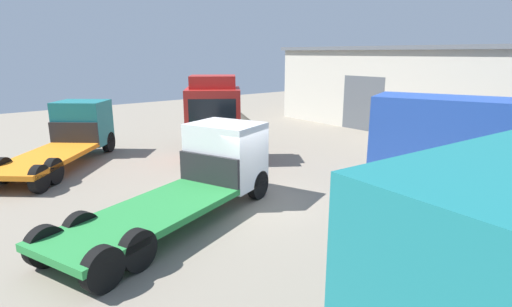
{
  "coord_description": "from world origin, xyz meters",
  "views": [
    {
      "loc": [
        10.31,
        -8.26,
        5.1
      ],
      "look_at": [
        -0.49,
        0.4,
        1.6
      ],
      "focal_mm": 28.0,
      "sensor_mm": 36.0,
      "label": 1
    }
  ],
  "objects_px": {
    "flatbed_truck_white": "(205,171)",
    "traffic_cone": "(204,171)",
    "flatbed_truck_teal": "(73,133)",
    "tractor_unit_red": "(214,120)",
    "box_truck_black": "(474,141)",
    "gravel_pile": "(238,120)"
  },
  "relations": [
    {
      "from": "box_truck_black",
      "to": "tractor_unit_red",
      "type": "bearing_deg",
      "value": -176.92
    },
    {
      "from": "tractor_unit_red",
      "to": "flatbed_truck_white",
      "type": "distance_m",
      "value": 6.58
    },
    {
      "from": "flatbed_truck_white",
      "to": "flatbed_truck_teal",
      "type": "distance_m",
      "value": 9.63
    },
    {
      "from": "tractor_unit_red",
      "to": "flatbed_truck_teal",
      "type": "xyz_separation_m",
      "value": [
        -4.15,
        -5.5,
        -0.59
      ]
    },
    {
      "from": "tractor_unit_red",
      "to": "flatbed_truck_teal",
      "type": "bearing_deg",
      "value": -92.3
    },
    {
      "from": "box_truck_black",
      "to": "flatbed_truck_teal",
      "type": "distance_m",
      "value": 17.57
    },
    {
      "from": "box_truck_black",
      "to": "gravel_pile",
      "type": "xyz_separation_m",
      "value": [
        -15.41,
        0.57,
        -1.28
      ]
    },
    {
      "from": "flatbed_truck_white",
      "to": "traffic_cone",
      "type": "bearing_deg",
      "value": 39.04
    },
    {
      "from": "gravel_pile",
      "to": "box_truck_black",
      "type": "bearing_deg",
      "value": -2.13
    },
    {
      "from": "flatbed_truck_teal",
      "to": "gravel_pile",
      "type": "xyz_separation_m",
      "value": [
        -1.13,
        10.79,
        -0.64
      ]
    },
    {
      "from": "flatbed_truck_white",
      "to": "flatbed_truck_teal",
      "type": "height_order",
      "value": "flatbed_truck_teal"
    },
    {
      "from": "tractor_unit_red",
      "to": "flatbed_truck_teal",
      "type": "height_order",
      "value": "tractor_unit_red"
    },
    {
      "from": "box_truck_black",
      "to": "flatbed_truck_teal",
      "type": "bearing_deg",
      "value": -166.34
    },
    {
      "from": "flatbed_truck_teal",
      "to": "traffic_cone",
      "type": "xyz_separation_m",
      "value": [
        6.43,
        3.46,
        -1.07
      ]
    },
    {
      "from": "flatbed_truck_white",
      "to": "box_truck_black",
      "type": "height_order",
      "value": "box_truck_black"
    },
    {
      "from": "box_truck_black",
      "to": "flatbed_truck_teal",
      "type": "height_order",
      "value": "box_truck_black"
    },
    {
      "from": "flatbed_truck_white",
      "to": "box_truck_black",
      "type": "distance_m",
      "value": 9.82
    },
    {
      "from": "flatbed_truck_white",
      "to": "traffic_cone",
      "type": "distance_m",
      "value": 3.68
    },
    {
      "from": "flatbed_truck_white",
      "to": "traffic_cone",
      "type": "xyz_separation_m",
      "value": [
        -3.04,
        1.78,
        -1.05
      ]
    },
    {
      "from": "gravel_pile",
      "to": "traffic_cone",
      "type": "bearing_deg",
      "value": -44.08
    },
    {
      "from": "gravel_pile",
      "to": "flatbed_truck_white",
      "type": "bearing_deg",
      "value": -40.65
    },
    {
      "from": "tractor_unit_red",
      "to": "traffic_cone",
      "type": "bearing_deg",
      "value": -6.89
    }
  ]
}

